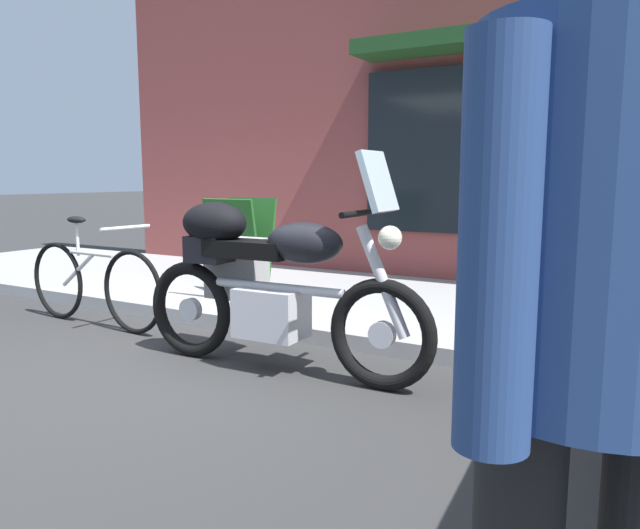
{
  "coord_description": "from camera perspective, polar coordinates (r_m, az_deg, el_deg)",
  "views": [
    {
      "loc": [
        2.89,
        -2.75,
        1.26
      ],
      "look_at": [
        0.91,
        0.63,
        0.7
      ],
      "focal_mm": 34.01,
      "sensor_mm": 36.0,
      "label": 1
    }
  ],
  "objects": [
    {
      "name": "ground_plane",
      "position": [
        4.18,
        -15.58,
        -9.71
      ],
      "size": [
        80.0,
        80.0,
        0.0
      ],
      "primitive_type": "plane",
      "color": "#313131"
    },
    {
      "name": "touring_motorcycle",
      "position": [
        4.0,
        -5.3,
        -1.18
      ],
      "size": [
        2.14,
        0.64,
        1.42
      ],
      "color": "black",
      "rests_on": "ground_plane"
    },
    {
      "name": "parked_bicycle",
      "position": [
        5.52,
        -20.61,
        -1.58
      ],
      "size": [
        1.69,
        0.48,
        0.94
      ],
      "color": "black",
      "rests_on": "ground_plane"
    },
    {
      "name": "pedestrian_walking",
      "position": [
        0.99,
        24.72,
        -2.63
      ],
      "size": [
        0.5,
        0.52,
        1.72
      ],
      "color": "black",
      "rests_on": "ground_plane"
    },
    {
      "name": "sandwich_board_sign",
      "position": [
        5.71,
        -7.45,
        1.44
      ],
      "size": [
        0.55,
        0.42,
        0.95
      ],
      "color": "#1E511E",
      "rests_on": "sidewalk_curb"
    }
  ]
}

